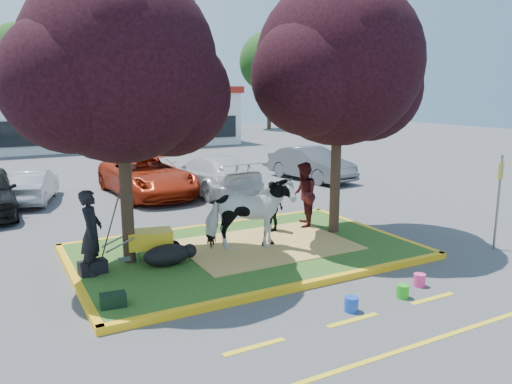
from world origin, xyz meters
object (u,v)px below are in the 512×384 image
cow (250,214)px  bucket_green (403,291)px  wheelbarrow (151,239)px  bucket_pink (419,280)px  handler (91,233)px  sign_post (499,192)px  car_silver (33,186)px  bucket_blue (351,304)px  calf (167,255)px

cow → bucket_green: 4.14m
cow → wheelbarrow: bearing=94.1°
wheelbarrow → bucket_pink: bearing=-29.3°
handler → cow: bearing=-67.2°
bucket_green → bucket_pink: size_ratio=1.00×
cow → sign_post: (5.79, -2.59, 0.46)m
sign_post → bucket_pink: sign_post is taller
bucket_pink → car_silver: 14.19m
bucket_pink → car_silver: (-6.36, 12.67, 0.47)m
bucket_pink → car_silver: car_silver is taller
wheelbarrow → bucket_green: bearing=-36.3°
wheelbarrow → bucket_blue: bearing=-47.7°
calf → sign_post: 8.42m
cow → wheelbarrow: cow is taller
car_silver → wheelbarrow: bearing=117.6°
bucket_green → car_silver: (-5.61, 12.95, 0.47)m
calf → car_silver: (-2.00, 9.30, 0.21)m
calf → bucket_green: bearing=-30.2°
bucket_pink → car_silver: bearing=116.6°
sign_post → calf: bearing=143.5°
sign_post → handler: bearing=145.0°
handler → car_silver: bearing=26.9°
wheelbarrow → car_silver: car_silver is taller
cow → bucket_pink: bearing=-132.4°
handler → bucket_pink: size_ratio=6.92×
cow → handler: (-3.75, 0.09, 0.02)m
wheelbarrow → bucket_blue: (2.50, -4.27, -0.48)m
calf → wheelbarrow: wheelbarrow is taller
handler → car_silver: 9.10m
calf → handler: size_ratio=0.59×
sign_post → bucket_green: sign_post is taller
bucket_green → bucket_pink: same height
wheelbarrow → bucket_green: size_ratio=6.83×
bucket_blue → car_silver: car_silver is taller
handler → sign_post: bearing=-81.5°
wheelbarrow → sign_post: 8.76m
handler → car_silver: handler is taller
sign_post → bucket_blue: (-5.65, -1.19, -1.37)m
wheelbarrow → bucket_blue: wheelbarrow is taller
cow → car_silver: cow is taller
cow → sign_post: 6.36m
cow → car_silver: 10.09m
sign_post → cow: bearing=136.6°
calf → wheelbarrow: 0.68m
handler → bucket_green: handler is taller
handler → bucket_green: (5.18, -3.87, -0.94)m
handler → bucket_pink: handler is taller
cow → wheelbarrow: size_ratio=1.18×
calf → bucket_blue: (2.32, -3.66, -0.25)m
calf → car_silver: bearing=117.2°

